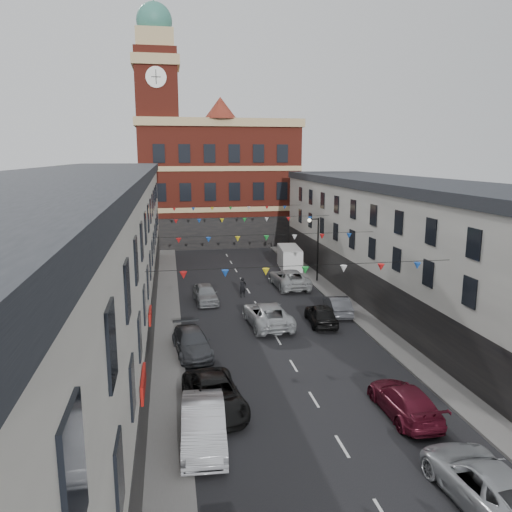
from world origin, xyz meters
TOP-DOWN VIEW (x-y plane):
  - ground at (0.00, 0.00)m, footprint 160.00×160.00m
  - pavement_left at (-6.90, 2.00)m, footprint 1.80×64.00m
  - pavement_right at (6.90, 2.00)m, footprint 1.80×64.00m
  - terrace_left at (-11.78, 1.00)m, footprint 8.40×56.00m
  - terrace_right at (11.78, 1.00)m, footprint 8.40×56.00m
  - civic_building at (0.00, 37.95)m, footprint 20.60×13.30m
  - clock_tower at (-7.50, 35.00)m, footprint 5.60×5.60m
  - distant_hill at (-4.00, 62.00)m, footprint 40.00×14.00m
  - street_lamp at (6.55, 14.00)m, footprint 1.10×0.36m
  - car_left_b at (-5.50, -10.79)m, footprint 1.99×5.08m
  - car_left_c at (-4.80, -8.11)m, footprint 3.01×5.45m
  - car_left_d at (-5.50, -1.20)m, footprint 2.49×5.02m
  - car_left_e at (-3.91, 9.19)m, footprint 2.03×4.44m
  - car_right_b at (3.60, -16.01)m, footprint 2.72×5.46m
  - car_right_c at (3.60, -10.08)m, footprint 1.97×4.83m
  - car_right_d at (3.60, 2.48)m, footprint 2.03×4.40m
  - car_right_e at (5.50, 4.52)m, footprint 1.93×4.33m
  - car_right_f at (3.80, 12.63)m, footprint 2.93×5.97m
  - moving_car at (-0.11, 2.89)m, footprint 2.99×5.93m
  - white_van at (5.60, 19.89)m, footprint 2.47×5.31m
  - pedestrian at (-0.75, 10.17)m, footprint 0.69×0.56m

SIDE VIEW (x-z plane):
  - ground at x=0.00m, z-range 0.00..0.00m
  - pavement_left at x=-6.90m, z-range 0.00..0.15m
  - pavement_right at x=6.90m, z-range 0.00..0.15m
  - car_right_e at x=5.50m, z-range 0.00..1.38m
  - car_right_c at x=3.60m, z-range 0.00..1.40m
  - car_left_d at x=-5.50m, z-range 0.00..1.40m
  - car_left_c at x=-4.80m, z-range 0.00..1.44m
  - car_right_d at x=3.60m, z-range 0.00..1.46m
  - car_left_e at x=-3.91m, z-range 0.00..1.48m
  - car_right_b at x=3.60m, z-range 0.00..1.49m
  - moving_car at x=-0.11m, z-range 0.00..1.61m
  - car_right_f at x=3.80m, z-range 0.00..1.63m
  - car_left_b at x=-5.50m, z-range 0.00..1.65m
  - pedestrian at x=-0.75m, z-range 0.00..1.65m
  - white_van at x=5.60m, z-range 0.00..2.27m
  - street_lamp at x=6.55m, z-range 0.90..6.90m
  - terrace_right at x=11.78m, z-range 0.00..9.70m
  - distant_hill at x=-4.00m, z-range 0.00..10.00m
  - terrace_left at x=-11.78m, z-range 0.00..10.70m
  - civic_building at x=0.00m, z-range -1.11..17.39m
  - clock_tower at x=-7.50m, z-range -0.07..29.93m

